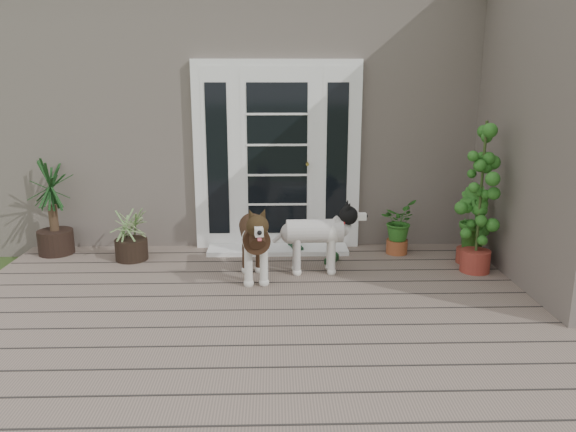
{
  "coord_description": "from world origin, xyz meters",
  "views": [
    {
      "loc": [
        -0.25,
        -3.71,
        2.05
      ],
      "look_at": [
        -0.1,
        1.75,
        0.7
      ],
      "focal_mm": 34.5,
      "sensor_mm": 36.0,
      "label": 1
    }
  ],
  "objects": [
    {
      "name": "deck",
      "position": [
        0.0,
        0.4,
        0.06
      ],
      "size": [
        6.2,
        4.6,
        0.12
      ],
      "primitive_type": "cube",
      "color": "#6B5B4C",
      "rests_on": "ground"
    },
    {
      "name": "house_main",
      "position": [
        0.0,
        4.65,
        1.55
      ],
      "size": [
        7.4,
        4.0,
        3.1
      ],
      "primitive_type": "cube",
      "color": "#665E54",
      "rests_on": "ground"
    },
    {
      "name": "door_unit",
      "position": [
        -0.2,
        2.6,
        1.19
      ],
      "size": [
        1.9,
        0.14,
        2.15
      ],
      "primitive_type": "cube",
      "color": "white",
      "rests_on": "deck"
    },
    {
      "name": "door_step",
      "position": [
        -0.2,
        2.4,
        0.14
      ],
      "size": [
        1.6,
        0.4,
        0.05
      ],
      "primitive_type": "cube",
      "color": "white",
      "rests_on": "deck"
    },
    {
      "name": "brindle_dog",
      "position": [
        -0.44,
        1.49,
        0.47
      ],
      "size": [
        0.45,
        0.87,
        0.69
      ],
      "primitive_type": null,
      "rotation": [
        0.0,
        0.0,
        3.26
      ],
      "color": "#402717",
      "rests_on": "deck"
    },
    {
      "name": "white_dog",
      "position": [
        0.17,
        1.67,
        0.44
      ],
      "size": [
        0.78,
        0.36,
        0.64
      ],
      "primitive_type": null,
      "rotation": [
        0.0,
        0.0,
        -1.53
      ],
      "color": "white",
      "rests_on": "deck"
    },
    {
      "name": "spider_plant",
      "position": [
        -1.81,
        2.14,
        0.43
      ],
      "size": [
        0.75,
        0.75,
        0.62
      ],
      "primitive_type": null,
      "rotation": [
        0.0,
        0.0,
        0.36
      ],
      "color": "#79935A",
      "rests_on": "deck"
    },
    {
      "name": "yucca",
      "position": [
        -2.72,
        2.39,
        0.66
      ],
      "size": [
        0.99,
        0.99,
        1.08
      ],
      "primitive_type": null,
      "rotation": [
        0.0,
        0.0,
        0.43
      ],
      "color": "#113314",
      "rests_on": "deck"
    },
    {
      "name": "herb_a",
      "position": [
        1.16,
        2.29,
        0.38
      ],
      "size": [
        0.56,
        0.56,
        0.52
      ],
      "primitive_type": "imported",
      "rotation": [
        0.0,
        0.0,
        1.09
      ],
      "color": "#1A5117",
      "rests_on": "deck"
    },
    {
      "name": "herb_b",
      "position": [
        1.86,
        1.94,
        0.43
      ],
      "size": [
        0.51,
        0.51,
        0.61
      ],
      "primitive_type": "imported",
      "rotation": [
        0.0,
        0.0,
        1.85
      ],
      "color": "#205F1B",
      "rests_on": "deck"
    },
    {
      "name": "herb_c",
      "position": [
        2.27,
        2.37,
        0.37
      ],
      "size": [
        0.39,
        0.39,
        0.49
      ],
      "primitive_type": "imported",
      "rotation": [
        0.0,
        0.0,
        4.44
      ],
      "color": "#275D1A",
      "rests_on": "deck"
    },
    {
      "name": "sapling",
      "position": [
        1.83,
        1.66,
        0.92
      ],
      "size": [
        0.58,
        0.58,
        1.6
      ],
      "primitive_type": null,
      "rotation": [
        0.0,
        0.0,
        0.29
      ],
      "color": "#285819",
      "rests_on": "deck"
    },
    {
      "name": "clog_left",
      "position": [
        0.01,
        2.4,
        0.17
      ],
      "size": [
        0.22,
        0.36,
        0.1
      ],
      "primitive_type": null,
      "rotation": [
        0.0,
        0.0,
        0.21
      ],
      "color": "black",
      "rests_on": "deck"
    },
    {
      "name": "clog_right",
      "position": [
        0.38,
        2.0,
        0.16
      ],
      "size": [
        0.23,
        0.28,
        0.08
      ],
      "primitive_type": null,
      "rotation": [
        0.0,
        0.0,
        -0.48
      ],
      "color": "#153619",
      "rests_on": "deck"
    }
  ]
}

